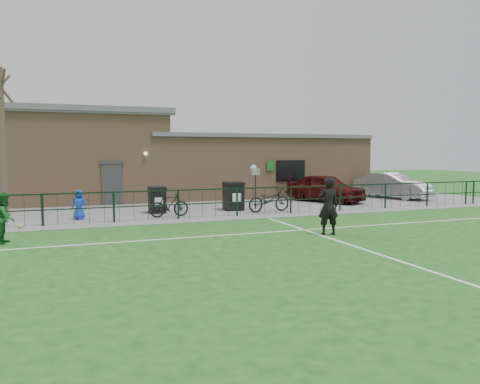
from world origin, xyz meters
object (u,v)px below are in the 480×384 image
object	(u,v)px
sign_post	(255,188)
spectator_child	(79,205)
bicycle_e	(269,200)
wheelie_bin_right	(233,197)
wheelie_bin_left	(157,201)
bare_tree	(2,144)
ball_ground	(20,226)
bicycle_d	(169,205)
car_maroon	(325,188)
outfield_player	(5,218)
car_silver	(392,185)

from	to	relation	value
sign_post	spectator_child	xyz separation A→B (m)	(-7.78, -0.51, -0.41)
bicycle_e	wheelie_bin_right	bearing A→B (deg)	42.45
wheelie_bin_right	spectator_child	world-z (taller)	wheelie_bin_right
wheelie_bin_left	bicycle_e	distance (m)	4.94
bare_tree	spectator_child	world-z (taller)	bare_tree
wheelie_bin_right	ball_ground	distance (m)	9.03
wheelie_bin_right	bicycle_e	distance (m)	1.72
wheelie_bin_right	wheelie_bin_left	bearing A→B (deg)	179.14
ball_ground	bicycle_d	bearing A→B (deg)	9.85
bicycle_e	wheelie_bin_left	bearing A→B (deg)	68.08
bare_tree	ball_ground	xyz separation A→B (m)	(0.76, -2.76, -2.90)
spectator_child	car_maroon	bearing A→B (deg)	23.72
bicycle_e	outfield_player	xyz separation A→B (m)	(-10.19, -3.67, 0.20)
car_maroon	wheelie_bin_right	bearing A→B (deg)	170.95
car_maroon	ball_ground	distance (m)	15.06
car_maroon	bicycle_e	world-z (taller)	car_maroon
bare_tree	bicycle_e	bearing A→B (deg)	-9.22
sign_post	ball_ground	distance (m)	10.05
sign_post	spectator_child	bearing A→B (deg)	-176.28
car_silver	ball_ground	size ratio (longest dim) A/B	22.30
bare_tree	outfield_player	bearing A→B (deg)	-83.69
outfield_player	car_maroon	bearing A→B (deg)	-55.05
bicycle_e	car_silver	bearing A→B (deg)	-76.93
car_maroon	car_silver	distance (m)	4.62
bicycle_d	sign_post	bearing A→B (deg)	-81.82
bare_tree	car_maroon	xyz separation A→B (m)	(15.33, 0.99, -2.24)
car_silver	car_maroon	bearing A→B (deg)	164.37
spectator_child	ball_ground	distance (m)	2.58
car_maroon	spectator_child	world-z (taller)	car_maroon
wheelie_bin_right	bicycle_d	xyz separation A→B (m)	(-3.24, -1.21, -0.11)
wheelie_bin_left	wheelie_bin_right	size ratio (longest dim) A/B	0.87
bicycle_d	spectator_child	xyz separation A→B (m)	(-3.50, 0.56, 0.09)
wheelie_bin_left	sign_post	bearing A→B (deg)	-1.82
bare_tree	ball_ground	bearing A→B (deg)	-74.59
wheelie_bin_right	car_silver	world-z (taller)	car_silver
car_maroon	outfield_player	size ratio (longest dim) A/B	2.89
car_silver	bicycle_d	world-z (taller)	car_silver
bicycle_d	outfield_player	size ratio (longest dim) A/B	1.10
bare_tree	bicycle_e	world-z (taller)	bare_tree
bare_tree	bicycle_e	xyz separation A→B (m)	(10.79, -1.75, -2.45)
wheelie_bin_left	outfield_player	distance (m)	7.45
wheelie_bin_left	bicycle_d	bearing A→B (deg)	-78.12
bicycle_d	ball_ground	world-z (taller)	bicycle_d
car_silver	bicycle_d	xyz separation A→B (m)	(-13.67, -3.13, -0.23)
sign_post	outfield_player	xyz separation A→B (m)	(-9.96, -4.69, -0.26)
wheelie_bin_right	outfield_player	distance (m)	10.14
sign_post	spectator_child	distance (m)	7.80
car_maroon	bicycle_d	distance (m)	9.48
bare_tree	ball_ground	size ratio (longest dim) A/B	30.15
car_silver	outfield_player	distance (m)	20.49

